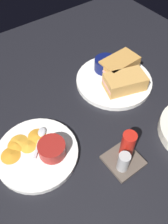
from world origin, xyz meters
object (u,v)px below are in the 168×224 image
(plate_sandwich_main, at_px, (114,81))
(ramekin_light_gravy, at_px, (52,149))
(sandwich_half_far, at_px, (119,65))
(plate_chips_companion, at_px, (37,153))
(ramekin_dark_sauce, at_px, (106,64))
(spoon_by_dark_ramekin, at_px, (114,79))
(sandwich_half_near, at_px, (125,82))
(spoon_by_gravy_ramekin, at_px, (41,136))
(condiment_caddy, at_px, (125,154))

(plate_sandwich_main, bearing_deg, ramekin_light_gravy, 20.59)
(plate_sandwich_main, xyz_separation_m, sandwich_half_far, (-0.04, -0.03, 0.03))
(plate_sandwich_main, height_order, plate_chips_companion, same)
(ramekin_dark_sauce, xyz_separation_m, spoon_by_dark_ramekin, (0.01, 0.06, -0.02))
(spoon_by_dark_ramekin, bearing_deg, sandwich_half_near, 94.68)
(plate_chips_companion, xyz_separation_m, spoon_by_gravy_ramekin, (-0.03, -0.03, 0.01))
(plate_sandwich_main, relative_size, ramekin_dark_sauce, 3.26)
(plate_sandwich_main, xyz_separation_m, ramekin_light_gravy, (0.32, 0.12, 0.03))
(plate_chips_companion, height_order, spoon_by_gravy_ramekin, spoon_by_gravy_ramekin)
(sandwich_half_far, distance_m, spoon_by_gravy_ramekin, 0.37)
(plate_sandwich_main, relative_size, sandwich_half_near, 1.76)
(ramekin_dark_sauce, bearing_deg, condiment_caddy, 58.85)
(spoon_by_dark_ramekin, bearing_deg, ramekin_light_gravy, 20.56)
(spoon_by_dark_ramekin, bearing_deg, plate_sandwich_main, -156.65)
(ramekin_light_gravy, xyz_separation_m, condiment_caddy, (-0.15, 0.12, -0.00))
(spoon_by_dark_ramekin, xyz_separation_m, plate_chips_companion, (0.35, 0.09, -0.01))
(sandwich_half_far, bearing_deg, sandwich_half_near, 60.59)
(plate_sandwich_main, height_order, ramekin_dark_sauce, ramekin_dark_sauce)
(plate_chips_companion, distance_m, spoon_by_gravy_ramekin, 0.05)
(sandwich_half_near, bearing_deg, ramekin_dark_sauce, -94.29)
(plate_sandwich_main, height_order, spoon_by_gravy_ramekin, spoon_by_gravy_ramekin)
(spoon_by_dark_ramekin, relative_size, condiment_caddy, 1.05)
(plate_sandwich_main, xyz_separation_m, spoon_by_gravy_ramekin, (0.32, 0.06, 0.01))
(plate_chips_companion, bearing_deg, spoon_by_gravy_ramekin, -133.51)
(plate_chips_companion, bearing_deg, sandwich_half_near, -173.14)
(ramekin_light_gravy, distance_m, condiment_caddy, 0.19)
(spoon_by_dark_ramekin, bearing_deg, spoon_by_gravy_ramekin, 9.98)
(plate_sandwich_main, distance_m, sandwich_half_far, 0.06)
(ramekin_light_gravy, relative_size, condiment_caddy, 0.76)
(sandwich_half_near, xyz_separation_m, sandwich_half_far, (-0.04, -0.07, 0.00))
(condiment_caddy, bearing_deg, spoon_by_gravy_ramekin, -51.76)
(sandwich_half_far, height_order, ramekin_dark_sauce, sandwich_half_far)
(spoon_by_dark_ramekin, bearing_deg, condiment_caddy, 54.88)
(spoon_by_gravy_ramekin, bearing_deg, plate_chips_companion, 46.49)
(sandwich_half_near, height_order, sandwich_half_far, same)
(sandwich_half_near, height_order, spoon_by_gravy_ramekin, sandwich_half_near)
(ramekin_light_gravy, bearing_deg, plate_sandwich_main, -159.41)
(sandwich_half_near, height_order, condiment_caddy, condiment_caddy)
(plate_sandwich_main, height_order, condiment_caddy, condiment_caddy)
(sandwich_half_far, bearing_deg, plate_chips_companion, 16.50)
(spoon_by_dark_ramekin, distance_m, condiment_caddy, 0.29)
(plate_sandwich_main, distance_m, plate_chips_companion, 0.36)
(plate_chips_companion, distance_m, ramekin_light_gravy, 0.05)
(spoon_by_dark_ramekin, distance_m, ramekin_light_gravy, 0.34)
(ramekin_dark_sauce, distance_m, ramekin_light_gravy, 0.37)
(plate_sandwich_main, height_order, sandwich_half_near, sandwich_half_near)
(sandwich_half_near, xyz_separation_m, condiment_caddy, (0.17, 0.19, -0.01))
(sandwich_half_far, bearing_deg, ramekin_dark_sauce, -43.94)
(sandwich_half_near, bearing_deg, plate_sandwich_main, -89.41)
(condiment_caddy, bearing_deg, ramekin_dark_sauce, -121.15)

